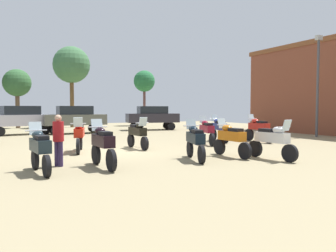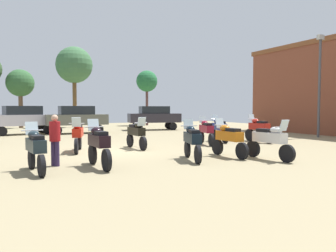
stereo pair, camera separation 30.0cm
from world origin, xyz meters
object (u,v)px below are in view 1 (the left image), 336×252
Objects in this scene: motorcycle_13 at (103,144)px; car_2 at (152,116)px; motorcycle_7 at (195,140)px; person_1 at (58,136)px; motorcycle_5 at (219,128)px; car_5 at (75,117)px; motorcycle_2 at (138,133)px; motorcycle_6 at (79,135)px; motorcycle_1 at (272,140)px; tree_3 at (17,84)px; car_6 at (21,118)px; tree_5 at (144,82)px; motorcycle_9 at (259,128)px; lamp_post at (318,80)px; motorcycle_4 at (40,148)px; motorcycle_12 at (206,130)px; motorcycle_11 at (231,138)px; tree_1 at (71,65)px.

motorcycle_13 is 0.47× the size of car_2.
motorcycle_7 is 1.30× the size of person_1.
motorcycle_5 is 6.69m from motorcycle_7.
motorcycle_7 is 0.50× the size of car_5.
motorcycle_2 is 2.62m from motorcycle_6.
motorcycle_1 is 0.41× the size of tree_3.
person_1 is at bearing 83.15° from motorcycle_6.
car_6 is (-4.23, 11.19, 0.46)m from motorcycle_2.
motorcycle_2 is at bearing -176.47° from car_5.
tree_3 reaches higher than motorcycle_7.
motorcycle_1 is 1.04× the size of motorcycle_2.
motorcycle_13 is at bearing -116.07° from tree_5.
motorcycle_9 is 0.53× the size of car_5.
car_2 is (2.90, 16.78, 0.45)m from motorcycle_1.
motorcycle_5 is 0.47× the size of car_2.
lamp_post reaches higher than tree_5.
car_2 is 2.77× the size of person_1.
lamp_post is at bearing -153.74° from motorcycle_1.
motorcycle_5 is 0.94× the size of motorcycle_9.
motorcycle_4 is 18.89m from car_2.
motorcycle_13 is at bearing 161.61° from car_2.
motorcycle_4 is 0.32× the size of lamp_post.
car_6 is at bearing 141.26° from motorcycle_12.
motorcycle_2 is 12.88m from lamp_post.
motorcycle_1 is 0.51× the size of car_5.
car_6 reaches higher than motorcycle_11.
tree_5 reaches higher than motorcycle_12.
motorcycle_5 is at bearing 151.25° from motorcycle_9.
car_5 is at bearing -88.81° from motorcycle_2.
car_2 is at bearing -80.74° from car_5.
tree_3 is (-3.98, 19.40, 3.36)m from motorcycle_2.
car_2 is 0.78× the size of tree_5.
person_1 is at bearing -174.13° from motorcycle_7.
motorcycle_4 is at bearing -142.63° from motorcycle_5.
tree_3 is (-7.79, 19.31, 3.36)m from motorcycle_12.
motorcycle_13 is (-2.79, -4.01, 0.02)m from motorcycle_2.
tree_5 is (12.32, 21.89, 3.68)m from person_1.
motorcycle_1 is 7.83m from motorcycle_4.
motorcycle_7 is at bearing -78.98° from tree_3.
motorcycle_9 reaches higher than motorcycle_2.
tree_3 is at bearing 20.33° from car_5.
motorcycle_12 is at bearing 68.61° from motorcycle_7.
person_1 is (-9.12, -4.01, 0.22)m from motorcycle_5.
tree_1 is 1.33× the size of tree_5.
motorcycle_9 is at bearing -165.59° from motorcycle_6.
motorcycle_4 is at bearing 106.18° from person_1.
lamp_post is (11.96, 4.54, 2.89)m from motorcycle_7.
tree_1 is (3.57, 22.75, 5.19)m from motorcycle_13.
motorcycle_12 is 1.33× the size of person_1.
motorcycle_1 is 6.02m from motorcycle_13.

